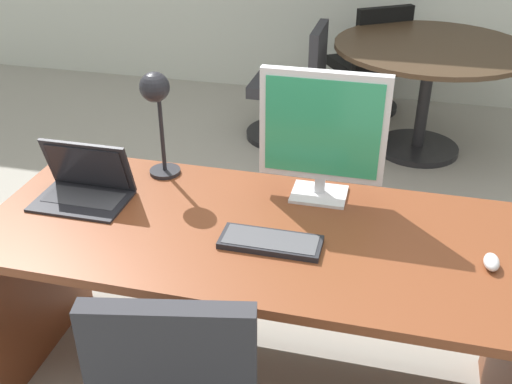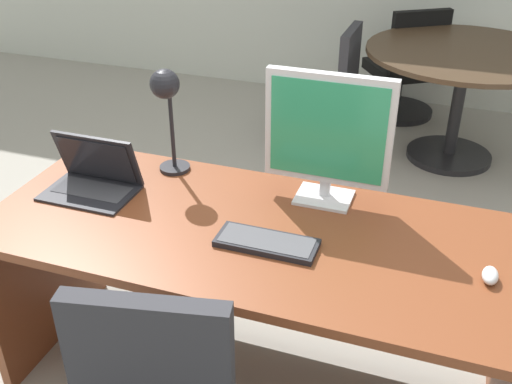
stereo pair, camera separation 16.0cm
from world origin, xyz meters
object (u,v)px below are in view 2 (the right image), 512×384
(meeting_chair_near, at_px, (404,75))
(meeting_chair_far, at_px, (324,96))
(laptop, at_px, (94,173))
(keyboard, at_px, (267,243))
(monitor, at_px, (328,134))
(meeting_table, at_px, (462,78))
(mouse, at_px, (490,275))
(desk_lamp, at_px, (166,98))
(desk, at_px, (257,270))

(meeting_chair_near, height_order, meeting_chair_far, meeting_chair_near)
(laptop, xyz_separation_m, keyboard, (0.72, -0.14, -0.05))
(monitor, distance_m, laptop, 0.87)
(meeting_table, height_order, meeting_chair_near, meeting_chair_near)
(mouse, distance_m, meeting_chair_far, 2.62)
(monitor, relative_size, laptop, 1.44)
(monitor, distance_m, desk_lamp, 0.61)
(laptop, bearing_deg, monitor, 13.99)
(monitor, xyz_separation_m, keyboard, (-0.10, -0.35, -0.25))
(laptop, xyz_separation_m, mouse, (1.40, -0.09, -0.05))
(keyboard, bearing_deg, desk_lamp, 145.29)
(laptop, height_order, mouse, laptop)
(meeting_chair_far, bearing_deg, mouse, -66.03)
(monitor, xyz_separation_m, desk_lamp, (-0.61, 0.01, 0.05))
(meeting_table, bearing_deg, mouse, -86.20)
(mouse, relative_size, desk_lamp, 0.20)
(desk_lamp, height_order, meeting_chair_far, desk_lamp)
(laptop, height_order, meeting_chair_far, laptop)
(meeting_table, relative_size, meeting_chair_far, 1.52)
(meeting_chair_near, bearing_deg, desk_lamp, -102.91)
(keyboard, bearing_deg, meeting_chair_far, 98.82)
(mouse, distance_m, meeting_table, 2.37)
(laptop, relative_size, desk_lamp, 0.78)
(desk, bearing_deg, meeting_table, 75.25)
(monitor, height_order, meeting_chair_far, monitor)
(mouse, xyz_separation_m, meeting_table, (-0.16, 2.36, -0.19))
(monitor, xyz_separation_m, meeting_chair_near, (0.00, 2.69, -0.67))
(mouse, bearing_deg, desk_lamp, 165.51)
(laptop, distance_m, mouse, 1.40)
(monitor, relative_size, meeting_chair_far, 0.58)
(meeting_table, bearing_deg, laptop, -118.73)
(desk, relative_size, laptop, 5.56)
(laptop, distance_m, desk_lamp, 0.39)
(keyboard, xyz_separation_m, desk_lamp, (-0.51, 0.35, 0.30))
(meeting_table, bearing_deg, monitor, -101.46)
(desk, height_order, laptop, laptop)
(desk, distance_m, keyboard, 0.27)
(laptop, relative_size, meeting_table, 0.26)
(meeting_table, bearing_deg, desk, -104.75)
(keyboard, relative_size, mouse, 3.92)
(desk_lamp, xyz_separation_m, meeting_table, (1.03, 2.05, -0.48))
(laptop, xyz_separation_m, meeting_chair_far, (0.35, 2.27, -0.48))
(keyboard, bearing_deg, mouse, 3.87)
(mouse, distance_m, desk_lamp, 1.26)
(monitor, height_order, desk_lamp, monitor)
(meeting_chair_near, xyz_separation_m, meeting_chair_far, (-0.48, -0.63, -0.00))
(desk, bearing_deg, mouse, -6.37)
(mouse, bearing_deg, laptop, 176.13)
(laptop, bearing_deg, mouse, -3.87)
(desk, height_order, meeting_chair_far, meeting_chair_far)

